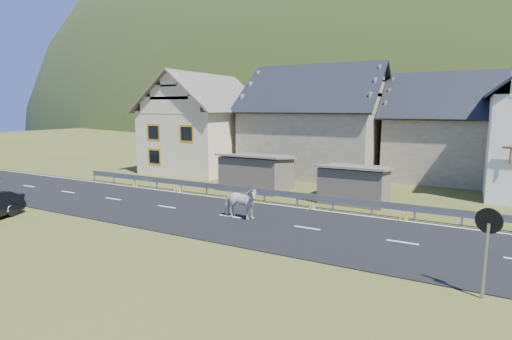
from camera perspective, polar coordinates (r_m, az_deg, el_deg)
The scene contains 13 objects.
ground at distance 19.65m, azimuth -3.72°, elevation -6.75°, with size 160.00×160.00×0.00m, color #363F16.
road at distance 19.64m, azimuth -3.72°, elevation -6.69°, with size 60.00×7.00×0.04m, color black.
lane_markings at distance 19.63m, azimuth -3.72°, elevation -6.62°, with size 60.00×6.60×0.01m, color silver.
guardrail at distance 22.63m, azimuth 1.21°, elevation -3.17°, with size 28.10×0.09×0.75m.
shed_left at distance 25.89m, azimuth 0.10°, elevation -0.42°, with size 4.30×3.30×2.40m, color brown.
shed_right at distance 23.12m, azimuth 13.86°, elevation -2.06°, with size 3.80×2.90×2.20m, color brown.
house_cream at distance 34.47m, azimuth -7.40°, elevation 7.27°, with size 7.80×9.80×8.30m.
house_stone_a at distance 32.95m, azimuth 8.72°, elevation 7.65°, with size 10.80×9.80×8.90m.
house_stone_b at distance 33.07m, azimuth 26.57°, elevation 6.14°, with size 9.80×8.80×8.10m.
mountain at distance 197.72m, azimuth 26.52°, elevation 0.61°, with size 440.00×280.00×260.00m, color #2C3D17.
conifer_patch at distance 141.83m, azimuth 0.94°, elevation 9.19°, with size 76.00×50.00×28.00m, color black.
horse at distance 19.02m, azimuth -2.29°, elevation -4.70°, with size 1.86×0.85×1.57m, color beige.
traffic_mirror at distance 12.80m, azimuth 30.21°, elevation -7.74°, with size 0.69×0.32×2.58m.
Camera 1 is at (10.04, -16.03, 5.29)m, focal length 28.00 mm.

